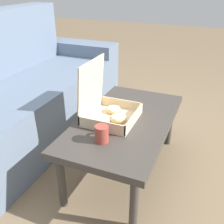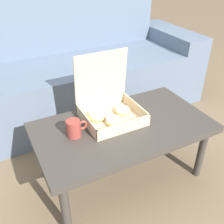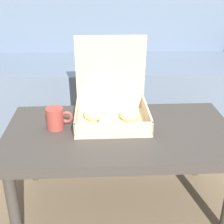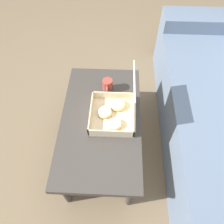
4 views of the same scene
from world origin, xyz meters
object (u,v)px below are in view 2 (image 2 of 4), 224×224
object	(u,v)px
coffee_table	(123,131)
coffee_mug	(74,128)
couch	(69,74)
pastry_box	(109,107)

from	to	relation	value
coffee_table	coffee_mug	world-z (taller)	coffee_mug
couch	coffee_mug	size ratio (longest dim) A/B	19.47
couch	coffee_table	size ratio (longest dim) A/B	2.28
couch	coffee_mug	distance (m)	0.92
coffee_table	coffee_mug	distance (m)	0.28
couch	coffee_table	world-z (taller)	couch
coffee_mug	couch	bearing A→B (deg)	72.91
couch	pastry_box	world-z (taller)	couch
coffee_table	pastry_box	xyz separation A→B (m)	(-0.03, 0.11, 0.11)
couch	pastry_box	size ratio (longest dim) A/B	6.16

